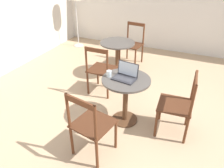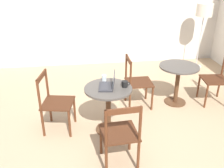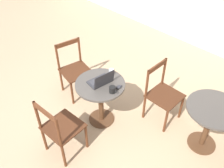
{
  "view_description": "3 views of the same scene",
  "coord_description": "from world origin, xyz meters",
  "px_view_note": "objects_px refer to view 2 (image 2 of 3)",
  "views": [
    {
      "loc": [
        -2.54,
        -0.6,
        2.22
      ],
      "look_at": [
        -0.12,
        0.45,
        0.67
      ],
      "focal_mm": 35.0,
      "sensor_mm": 36.0,
      "label": 1
    },
    {
      "loc": [
        -0.4,
        -2.9,
        2.33
      ],
      "look_at": [
        0.08,
        0.53,
        0.67
      ],
      "focal_mm": 40.0,
      "sensor_mm": 36.0,
      "label": 2
    },
    {
      "loc": [
        1.94,
        -1.45,
        2.96
      ],
      "look_at": [
        -0.01,
        0.51,
        0.58
      ],
      "focal_mm": 40.0,
      "sensor_mm": 36.0,
      "label": 3
    }
  ],
  "objects_px": {
    "mug": "(125,84)",
    "drinking_glass": "(104,78)",
    "mouse": "(123,82)",
    "chair_mid_left": "(136,82)",
    "chair_near_left": "(55,103)",
    "laptop": "(108,84)",
    "cafe_table_near": "(108,99)",
    "chair_near_front": "(120,134)",
    "chair_mid_right": "(218,79)",
    "cafe_table_mid": "(178,75)",
    "floor_lamp": "(204,13)"
  },
  "relations": [
    {
      "from": "mug",
      "to": "drinking_glass",
      "type": "distance_m",
      "value": 0.37
    },
    {
      "from": "mouse",
      "to": "mug",
      "type": "bearing_deg",
      "value": -90.29
    },
    {
      "from": "chair_mid_left",
      "to": "drinking_glass",
      "type": "relative_size",
      "value": 10.23
    },
    {
      "from": "chair_near_left",
      "to": "laptop",
      "type": "bearing_deg",
      "value": -9.62
    },
    {
      "from": "chair_near_left",
      "to": "mug",
      "type": "relative_size",
      "value": 7.41
    },
    {
      "from": "cafe_table_near",
      "to": "drinking_glass",
      "type": "bearing_deg",
      "value": 96.97
    },
    {
      "from": "chair_near_front",
      "to": "mouse",
      "type": "relative_size",
      "value": 9.24
    },
    {
      "from": "chair_near_left",
      "to": "mouse",
      "type": "distance_m",
      "value": 1.07
    },
    {
      "from": "chair_near_front",
      "to": "chair_mid_right",
      "type": "distance_m",
      "value": 2.43
    },
    {
      "from": "mouse",
      "to": "cafe_table_mid",
      "type": "bearing_deg",
      "value": 27.19
    },
    {
      "from": "cafe_table_mid",
      "to": "mouse",
      "type": "xyz_separation_m",
      "value": [
        -1.1,
        -0.56,
        0.2
      ]
    },
    {
      "from": "chair_mid_right",
      "to": "chair_near_front",
      "type": "bearing_deg",
      "value": -146.21
    },
    {
      "from": "chair_near_front",
      "to": "mouse",
      "type": "bearing_deg",
      "value": 77.19
    },
    {
      "from": "cafe_table_mid",
      "to": "mug",
      "type": "distance_m",
      "value": 1.32
    },
    {
      "from": "chair_mid_left",
      "to": "mouse",
      "type": "relative_size",
      "value": 9.24
    },
    {
      "from": "cafe_table_near",
      "to": "drinking_glass",
      "type": "distance_m",
      "value": 0.34
    },
    {
      "from": "chair_near_front",
      "to": "chair_mid_right",
      "type": "relative_size",
      "value": 1.0
    },
    {
      "from": "chair_mid_left",
      "to": "floor_lamp",
      "type": "relative_size",
      "value": 0.6
    },
    {
      "from": "cafe_table_mid",
      "to": "mug",
      "type": "bearing_deg",
      "value": -148.01
    },
    {
      "from": "cafe_table_near",
      "to": "chair_mid_right",
      "type": "xyz_separation_m",
      "value": [
        2.07,
        0.6,
        -0.09
      ]
    },
    {
      "from": "chair_mid_left",
      "to": "drinking_glass",
      "type": "height_order",
      "value": "chair_mid_left"
    },
    {
      "from": "chair_mid_right",
      "to": "mouse",
      "type": "bearing_deg",
      "value": -165.14
    },
    {
      "from": "mouse",
      "to": "mug",
      "type": "xyz_separation_m",
      "value": [
        -0.0,
        -0.12,
        0.03
      ]
    },
    {
      "from": "chair_mid_left",
      "to": "cafe_table_near",
      "type": "bearing_deg",
      "value": -130.56
    },
    {
      "from": "chair_near_front",
      "to": "laptop",
      "type": "xyz_separation_m",
      "value": [
        -0.04,
        0.77,
        0.31
      ]
    },
    {
      "from": "drinking_glass",
      "to": "mug",
      "type": "bearing_deg",
      "value": -42.82
    },
    {
      "from": "cafe_table_mid",
      "to": "mouse",
      "type": "distance_m",
      "value": 1.25
    },
    {
      "from": "chair_near_left",
      "to": "chair_mid_left",
      "type": "distance_m",
      "value": 1.48
    },
    {
      "from": "floor_lamp",
      "to": "mug",
      "type": "distance_m",
      "value": 3.34
    },
    {
      "from": "cafe_table_near",
      "to": "floor_lamp",
      "type": "distance_m",
      "value": 3.55
    },
    {
      "from": "chair_mid_right",
      "to": "floor_lamp",
      "type": "bearing_deg",
      "value": 74.99
    },
    {
      "from": "chair_mid_left",
      "to": "chair_mid_right",
      "type": "bearing_deg",
      "value": -3.3
    },
    {
      "from": "chair_near_front",
      "to": "drinking_glass",
      "type": "bearing_deg",
      "value": 94.44
    },
    {
      "from": "laptop",
      "to": "mug",
      "type": "distance_m",
      "value": 0.24
    },
    {
      "from": "chair_near_left",
      "to": "laptop",
      "type": "distance_m",
      "value": 0.86
    },
    {
      "from": "cafe_table_near",
      "to": "mug",
      "type": "height_order",
      "value": "mug"
    },
    {
      "from": "chair_mid_right",
      "to": "chair_near_left",
      "type": "bearing_deg",
      "value": -171.02
    },
    {
      "from": "laptop",
      "to": "mug",
      "type": "height_order",
      "value": "laptop"
    },
    {
      "from": "mug",
      "to": "drinking_glass",
      "type": "relative_size",
      "value": 1.38
    },
    {
      "from": "cafe_table_mid",
      "to": "chair_mid_left",
      "type": "distance_m",
      "value": 0.76
    },
    {
      "from": "mouse",
      "to": "chair_near_left",
      "type": "bearing_deg",
      "value": 178.19
    },
    {
      "from": "floor_lamp",
      "to": "cafe_table_near",
      "type": "bearing_deg",
      "value": -137.13
    },
    {
      "from": "chair_mid_left",
      "to": "mug",
      "type": "height_order",
      "value": "chair_mid_left"
    },
    {
      "from": "laptop",
      "to": "mouse",
      "type": "relative_size",
      "value": 3.46
    },
    {
      "from": "chair_mid_left",
      "to": "drinking_glass",
      "type": "distance_m",
      "value": 0.82
    },
    {
      "from": "floor_lamp",
      "to": "chair_near_front",
      "type": "bearing_deg",
      "value": -128.73
    },
    {
      "from": "cafe_table_near",
      "to": "chair_mid_right",
      "type": "bearing_deg",
      "value": 16.24
    },
    {
      "from": "cafe_table_near",
      "to": "chair_near_left",
      "type": "bearing_deg",
      "value": 169.15
    },
    {
      "from": "mouse",
      "to": "chair_mid_right",
      "type": "bearing_deg",
      "value": 14.86
    },
    {
      "from": "cafe_table_mid",
      "to": "mouse",
      "type": "relative_size",
      "value": 7.32
    }
  ]
}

